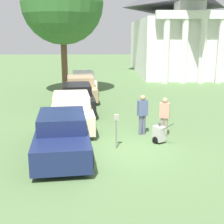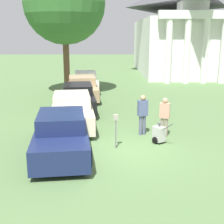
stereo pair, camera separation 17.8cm
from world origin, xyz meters
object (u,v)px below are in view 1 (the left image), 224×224
(parked_car_cream, at_px, (71,110))
(person_supervisor, at_px, (164,115))
(parked_car_black, at_px, (77,98))
(equipment_cart, at_px, (159,134))
(parked_car_white, at_px, (83,82))
(parked_car_tan, at_px, (81,88))
(parking_meter, at_px, (116,125))
(parked_car_navy, at_px, (62,133))
(church, at_px, (175,22))
(person_worker, at_px, (142,112))

(parked_car_cream, distance_m, person_supervisor, 4.54)
(parked_car_black, relative_size, equipment_cart, 5.39)
(parked_car_cream, height_order, parked_car_white, parked_car_cream)
(person_supervisor, bearing_deg, parked_car_white, -52.82)
(parked_car_tan, xyz_separation_m, parking_meter, (2.02, -9.61, 0.21))
(parked_car_navy, distance_m, equipment_cart, 3.89)
(person_supervisor, xyz_separation_m, church, (5.45, 23.24, 4.65))
(parked_car_navy, bearing_deg, parking_meter, 0.42)
(person_supervisor, distance_m, equipment_cart, 1.05)
(person_worker, height_order, equipment_cart, person_worker)
(parked_car_black, relative_size, parked_car_tan, 1.04)
(parked_car_black, bearing_deg, parked_car_tan, 83.49)
(parked_car_tan, bearing_deg, person_worker, -74.32)
(parked_car_navy, xyz_separation_m, person_worker, (3.23, 1.94, 0.31))
(parked_car_cream, relative_size, person_worker, 3.08)
(parked_car_tan, distance_m, equipment_cart, 9.78)
(parked_car_cream, relative_size, parked_car_black, 1.01)
(parked_car_cream, relative_size, parked_car_white, 1.13)
(person_worker, height_order, person_supervisor, person_worker)
(equipment_cart, bearing_deg, church, 43.71)
(parking_meter, bearing_deg, equipment_cart, 18.82)
(parked_car_cream, bearing_deg, equipment_cart, -41.71)
(person_supervisor, bearing_deg, equipment_cart, 83.65)
(parked_car_black, distance_m, person_supervisor, 6.47)
(parked_car_cream, xyz_separation_m, person_worker, (3.23, -1.57, 0.28))
(parked_car_navy, bearing_deg, parked_car_tan, 83.50)
(parked_car_cream, distance_m, parked_car_tan, 6.34)
(parked_car_tan, xyz_separation_m, church, (9.57, 15.03, 4.89))
(parked_car_navy, relative_size, parked_car_tan, 1.06)
(person_supervisor, bearing_deg, parked_car_navy, 38.91)
(parked_car_black, distance_m, person_worker, 5.69)
(person_worker, xyz_separation_m, equipment_cart, (0.55, -1.09, -0.62))
(equipment_cart, bearing_deg, parked_car_black, 90.49)
(parked_car_white, xyz_separation_m, parking_meter, (2.02, -12.77, 0.23))
(parked_car_cream, height_order, church, church)
(parked_car_white, bearing_deg, parked_car_tan, -96.49)
(parked_car_cream, bearing_deg, parked_car_navy, -96.50)
(parked_car_cream, height_order, parking_meter, parked_car_cream)
(parked_car_cream, relative_size, equipment_cart, 5.47)
(equipment_cart, distance_m, church, 25.27)
(parked_car_navy, distance_m, church, 27.11)
(church, bearing_deg, equipment_cart, -103.55)
(person_worker, xyz_separation_m, church, (6.35, 22.94, 4.61))
(parked_car_tan, bearing_deg, church, 50.99)
(parking_meter, bearing_deg, person_supervisor, 33.50)
(parked_car_white, distance_m, person_worker, 11.55)
(person_worker, bearing_deg, person_supervisor, 141.99)
(parked_car_cream, bearing_deg, parked_car_black, 83.50)
(parked_car_white, height_order, parking_meter, parked_car_white)
(parking_meter, bearing_deg, parked_car_white, 98.99)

